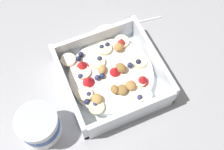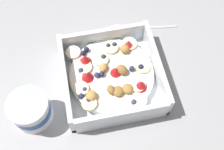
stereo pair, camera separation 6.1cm
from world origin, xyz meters
The scene contains 4 objects.
ground_plane centered at (0.00, 0.00, 0.00)m, with size 2.40×2.40×0.00m, color #9E9EA3.
fruit_bowl centered at (0.00, -0.01, 0.02)m, with size 0.21×0.21×0.06m.
spoon centered at (0.13, -0.08, 0.00)m, with size 0.04×0.17×0.01m.
yogurt_cup centered at (-0.05, 0.17, 0.04)m, with size 0.08×0.08×0.07m.
Camera 1 is at (-0.27, 0.11, 0.57)m, focal length 45.04 mm.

